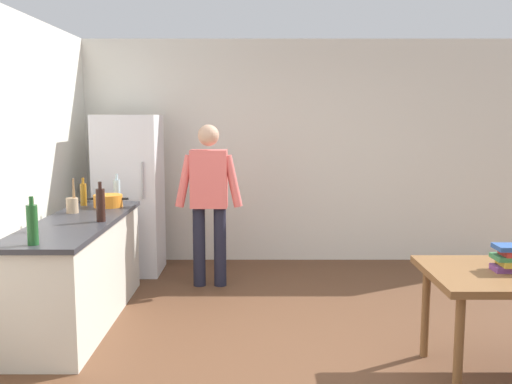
% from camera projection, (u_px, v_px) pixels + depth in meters
% --- Properties ---
extents(ground_plane, '(14.00, 14.00, 0.00)m').
position_uv_depth(ground_plane, '(319.00, 359.00, 4.24)').
color(ground_plane, brown).
extents(wall_back, '(6.40, 0.12, 2.70)m').
position_uv_depth(wall_back, '(294.00, 152.00, 7.04)').
color(wall_back, silver).
rests_on(wall_back, ground_plane).
extents(kitchen_counter, '(0.64, 2.20, 0.90)m').
position_uv_depth(kitchen_counter, '(80.00, 270.00, 4.98)').
color(kitchen_counter, beige).
rests_on(kitchen_counter, ground_plane).
extents(refrigerator, '(0.70, 0.67, 1.80)m').
position_uv_depth(refrigerator, '(131.00, 194.00, 6.51)').
color(refrigerator, white).
rests_on(refrigerator, ground_plane).
extents(person, '(0.70, 0.22, 1.70)m').
position_uv_depth(person, '(210.00, 194.00, 5.95)').
color(person, '#1E1E2D').
rests_on(person, ground_plane).
extents(cooking_pot, '(0.40, 0.28, 0.12)m').
position_uv_depth(cooking_pot, '(109.00, 201.00, 5.62)').
color(cooking_pot, orange).
rests_on(cooking_pot, kitchen_counter).
extents(utensil_jar, '(0.11, 0.11, 0.32)m').
position_uv_depth(utensil_jar, '(73.00, 205.00, 5.26)').
color(utensil_jar, tan).
rests_on(utensil_jar, kitchen_counter).
extents(bottle_oil_amber, '(0.06, 0.06, 0.28)m').
position_uv_depth(bottle_oil_amber, '(84.00, 194.00, 5.69)').
color(bottle_oil_amber, '#996619').
rests_on(bottle_oil_amber, kitchen_counter).
extents(bottle_beer_brown, '(0.06, 0.06, 0.26)m').
position_uv_depth(bottle_beer_brown, '(34.00, 218.00, 4.40)').
color(bottle_beer_brown, '#5B3314').
rests_on(bottle_beer_brown, kitchen_counter).
extents(bottle_wine_dark, '(0.08, 0.08, 0.34)m').
position_uv_depth(bottle_wine_dark, '(101.00, 205.00, 4.83)').
color(bottle_wine_dark, black).
rests_on(bottle_wine_dark, kitchen_counter).
extents(bottle_wine_green, '(0.08, 0.08, 0.34)m').
position_uv_depth(bottle_wine_green, '(33.00, 224.00, 3.95)').
color(bottle_wine_green, '#1E5123').
rests_on(bottle_wine_green, kitchen_counter).
extents(bottle_water_clear, '(0.07, 0.07, 0.30)m').
position_uv_depth(bottle_water_clear, '(118.00, 191.00, 5.85)').
color(bottle_water_clear, silver).
rests_on(bottle_water_clear, kitchen_counter).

